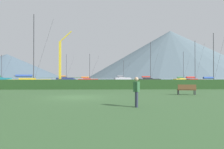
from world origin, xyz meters
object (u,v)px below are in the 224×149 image
object	(u,v)px
sailboat_slip_3	(149,80)
sailboat_slip_9	(194,81)
sailboat_slip_8	(31,82)
sailboat_slip_0	(182,80)
sailboat_slip_6	(0,79)
park_bench_near_path	(187,89)
sailboat_slip_7	(65,79)
person_standing_walker	(136,89)
sailboat_slip_5	(122,79)
dock_crane	(60,64)
sailboat_slip_1	(88,80)
sailboat_slip_2	(212,82)

from	to	relation	value
sailboat_slip_3	sailboat_slip_9	size ratio (longest dim) A/B	1.12
sailboat_slip_8	sailboat_slip_0	bearing A→B (deg)	24.43
sailboat_slip_0	sailboat_slip_3	size ratio (longest dim) A/B	0.88
sailboat_slip_6	park_bench_near_path	size ratio (longest dim) A/B	5.82
sailboat_slip_7	sailboat_slip_6	bearing A→B (deg)	-144.14
sailboat_slip_6	person_standing_walker	world-z (taller)	sailboat_slip_6
sailboat_slip_3	sailboat_slip_6	size ratio (longest dim) A/B	1.24
sailboat_slip_3	person_standing_walker	bearing A→B (deg)	-114.75
sailboat_slip_5	park_bench_near_path	size ratio (longest dim) A/B	5.89
dock_crane	sailboat_slip_1	bearing A→B (deg)	-52.83
sailboat_slip_6	sailboat_slip_8	xyz separation A→B (m)	(25.09, -38.54, 0.01)
sailboat_slip_9	person_standing_walker	size ratio (longest dim) A/B	6.59
park_bench_near_path	sailboat_slip_9	bearing A→B (deg)	71.01
sailboat_slip_5	sailboat_slip_9	size ratio (longest dim) A/B	0.91
sailboat_slip_0	dock_crane	world-z (taller)	dock_crane
sailboat_slip_2	sailboat_slip_6	bearing A→B (deg)	128.94
sailboat_slip_1	person_standing_walker	distance (m)	53.90
sailboat_slip_0	sailboat_slip_2	world-z (taller)	sailboat_slip_0
person_standing_walker	sailboat_slip_7	bearing A→B (deg)	101.77
sailboat_slip_0	park_bench_near_path	size ratio (longest dim) A/B	6.37
park_bench_near_path	dock_crane	world-z (taller)	dock_crane
sailboat_slip_3	park_bench_near_path	bearing A→B (deg)	-109.53
sailboat_slip_9	park_bench_near_path	distance (m)	36.27
dock_crane	sailboat_slip_8	bearing A→B (deg)	-85.04
sailboat_slip_2	sailboat_slip_8	xyz separation A→B (m)	(-34.31, 0.01, 0.15)
sailboat_slip_3	dock_crane	world-z (taller)	dock_crane
sailboat_slip_2	person_standing_walker	distance (m)	33.36
person_standing_walker	sailboat_slip_6	bearing A→B (deg)	119.89
person_standing_walker	dock_crane	size ratio (longest dim) A/B	0.08
sailboat_slip_5	sailboat_slip_8	distance (m)	68.80
sailboat_slip_9	sailboat_slip_5	bearing A→B (deg)	91.33
sailboat_slip_6	sailboat_slip_7	xyz separation A→B (m)	(19.98, 20.38, 0.04)
dock_crane	sailboat_slip_3	bearing A→B (deg)	-31.32
sailboat_slip_3	sailboat_slip_6	bearing A→B (deg)	151.50
sailboat_slip_8	dock_crane	bearing A→B (deg)	79.87
sailboat_slip_6	person_standing_walker	bearing A→B (deg)	-66.21
sailboat_slip_2	park_bench_near_path	xyz separation A→B (m)	(-12.88, -20.11, -0.06)
sailboat_slip_7	dock_crane	world-z (taller)	dock_crane
sailboat_slip_5	sailboat_slip_6	world-z (taller)	sailboat_slip_5
sailboat_slip_5	person_standing_walker	bearing A→B (deg)	-109.59
park_bench_near_path	sailboat_slip_3	bearing A→B (deg)	87.79
sailboat_slip_3	sailboat_slip_6	world-z (taller)	sailboat_slip_3
sailboat_slip_8	person_standing_walker	bearing A→B (deg)	-75.57
sailboat_slip_8	sailboat_slip_7	bearing A→B (deg)	79.86
person_standing_walker	sailboat_slip_3	bearing A→B (deg)	75.55
sailboat_slip_7	dock_crane	bearing A→B (deg)	-94.78
sailboat_slip_5	sailboat_slip_6	size ratio (longest dim) A/B	1.01
sailboat_slip_5	person_standing_walker	distance (m)	92.95
sailboat_slip_5	sailboat_slip_8	bearing A→B (deg)	-124.44
sailboat_slip_1	dock_crane	xyz separation A→B (m)	(-12.17, 16.06, 6.17)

